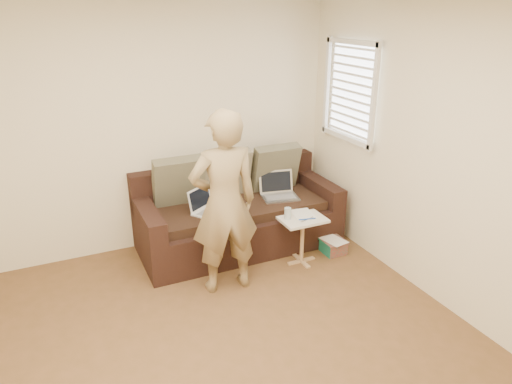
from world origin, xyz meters
TOP-DOWN VIEW (x-y plane):
  - floor at (0.00, 0.00)m, footprint 4.50×4.50m
  - wall_back at (0.00, 2.25)m, footprint 4.00×0.00m
  - wall_right at (2.00, 0.00)m, footprint 0.00×4.50m
  - window_blinds at (1.95, 1.50)m, footprint 0.12×0.88m
  - sofa at (0.77, 1.77)m, footprint 2.20×0.95m
  - pillow_left at (0.17, 2.01)m, footprint 0.55×0.29m
  - pillow_mid at (0.72, 2.02)m, footprint 0.55×0.27m
  - pillow_right at (1.32, 1.98)m, footprint 0.55×0.28m
  - laptop_silver at (1.25, 1.71)m, footprint 0.44×0.36m
  - laptop_white at (0.40, 1.67)m, footprint 0.44×0.41m
  - person at (0.32, 1.05)m, footprint 0.66×0.47m
  - side_table at (1.22, 1.15)m, footprint 0.46×0.32m
  - drinking_glass at (1.07, 1.21)m, footprint 0.07×0.07m
  - scissors at (1.24, 1.10)m, footprint 0.18×0.11m
  - paper_on_table at (1.27, 1.23)m, footprint 0.25×0.33m
  - striped_box at (1.64, 1.17)m, footprint 0.25×0.25m

SIDE VIEW (x-z plane):
  - floor at x=0.00m, z-range 0.00..0.00m
  - striped_box at x=1.64m, z-range 0.00..0.16m
  - side_table at x=1.22m, z-range 0.00..0.51m
  - sofa at x=0.77m, z-range 0.00..0.85m
  - paper_on_table at x=1.27m, z-range 0.51..0.51m
  - scissors at x=1.24m, z-range 0.51..0.52m
  - laptop_silver at x=1.25m, z-range 0.39..0.65m
  - laptop_white at x=0.40m, z-range 0.39..0.65m
  - drinking_glass at x=1.07m, z-range 0.51..0.63m
  - pillow_left at x=0.17m, z-range 0.51..1.07m
  - pillow_mid at x=0.72m, z-range 0.51..1.07m
  - pillow_right at x=1.32m, z-range 0.51..1.07m
  - person at x=0.32m, z-range 0.00..1.75m
  - wall_back at x=0.00m, z-range -0.70..3.30m
  - wall_right at x=2.00m, z-range -0.95..3.55m
  - window_blinds at x=1.95m, z-range 1.16..2.24m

